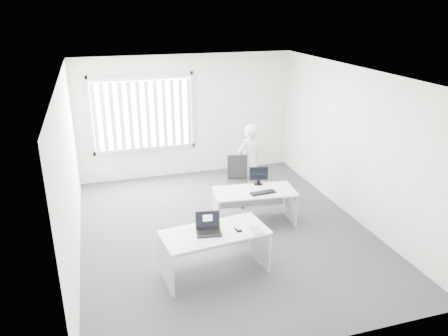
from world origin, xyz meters
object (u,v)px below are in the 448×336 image
object	(u,v)px
office_chair	(237,188)
laptop	(209,225)
desk_far	(254,200)
person	(249,160)
monitor	(259,176)
desk_near	(215,243)

from	to	relation	value
office_chair	laptop	size ratio (longest dim) A/B	2.69
desk_far	office_chair	xyz separation A→B (m)	(0.01, 0.99, -0.18)
office_chair	desk_far	bearing A→B (deg)	-73.76
person	monitor	bearing A→B (deg)	60.61
desk_far	laptop	world-z (taller)	laptop
desk_near	person	world-z (taller)	person
desk_near	office_chair	world-z (taller)	office_chair
desk_far	laptop	bearing A→B (deg)	-125.98
desk_far	person	size ratio (longest dim) A/B	0.98
desk_far	person	bearing A→B (deg)	80.73
desk_near	monitor	distance (m)	2.06
desk_far	office_chair	world-z (taller)	office_chair
laptop	monitor	xyz separation A→B (m)	(1.39, 1.60, -0.01)
desk_near	laptop	world-z (taller)	laptop
office_chair	monitor	bearing A→B (deg)	-61.20
desk_far	monitor	world-z (taller)	monitor
desk_near	office_chair	xyz separation A→B (m)	(1.13, 2.31, -0.21)
monitor	desk_near	bearing A→B (deg)	-118.22
person	desk_far	bearing A→B (deg)	55.21
laptop	desk_far	bearing A→B (deg)	57.10
desk_near	desk_far	size ratio (longest dim) A/B	1.07
desk_far	monitor	bearing A→B (deg)	61.71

